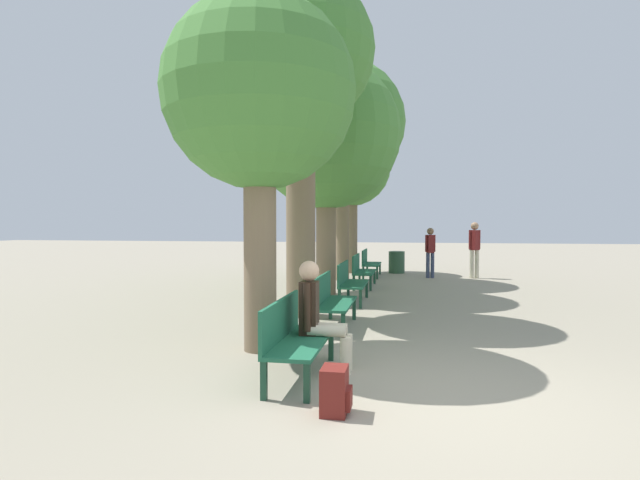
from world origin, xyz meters
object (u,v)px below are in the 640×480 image
(bench_row_0, at_px, (293,334))
(pedestrian_near, at_px, (474,246))
(tree_row_0, at_px, (259,97))
(trash_bin, at_px, (397,262))
(bench_row_1, at_px, (330,298))
(tree_row_2, at_px, (326,136))
(backpack, at_px, (335,391))
(pedestrian_mid, at_px, (430,249))
(bench_row_4, at_px, (369,261))
(person_seated, at_px, (319,313))
(tree_row_1, at_px, (301,60))
(tree_row_4, at_px, (351,169))
(tree_row_3, at_px, (343,124))
(bench_row_2, at_px, (349,280))
(bench_row_3, at_px, (361,269))

(bench_row_0, height_order, pedestrian_near, pedestrian_near)
(tree_row_0, distance_m, trash_bin, 11.43)
(bench_row_1, distance_m, tree_row_2, 5.13)
(tree_row_2, bearing_deg, tree_row_0, -90.00)
(backpack, bearing_deg, pedestrian_mid, 83.55)
(bench_row_0, xyz_separation_m, tree_row_2, (-0.71, 6.51, 3.33))
(backpack, relative_size, pedestrian_mid, 0.27)
(bench_row_4, distance_m, person_seated, 10.38)
(person_seated, bearing_deg, tree_row_1, 105.73)
(person_seated, bearing_deg, bench_row_4, 91.33)
(tree_row_1, relative_size, tree_row_4, 1.24)
(tree_row_2, xyz_separation_m, tree_row_3, (-0.00, 3.01, 0.87))
(bench_row_4, relative_size, tree_row_1, 0.26)
(bench_row_1, relative_size, bench_row_4, 1.00)
(backpack, bearing_deg, trash_bin, 88.97)
(bench_row_1, distance_m, bench_row_2, 2.67)
(tree_row_2, height_order, person_seated, tree_row_2)
(bench_row_2, xyz_separation_m, tree_row_4, (-0.71, 6.47, 3.12))
(bench_row_4, xyz_separation_m, person_seated, (0.24, -10.38, 0.18))
(bench_row_2, bearing_deg, tree_row_3, 99.60)
(bench_row_1, height_order, trash_bin, bench_row_1)
(tree_row_1, bearing_deg, tree_row_0, -90.00)
(bench_row_0, height_order, person_seated, person_seated)
(pedestrian_near, bearing_deg, bench_row_2, -121.07)
(bench_row_1, distance_m, tree_row_0, 3.38)
(bench_row_0, relative_size, tree_row_0, 0.33)
(pedestrian_mid, bearing_deg, tree_row_0, -105.48)
(tree_row_3, xyz_separation_m, pedestrian_near, (3.99, 1.27, -3.68))
(bench_row_0, distance_m, bench_row_3, 8.00)
(bench_row_1, relative_size, backpack, 3.76)
(bench_row_3, distance_m, tree_row_4, 4.97)
(tree_row_0, height_order, tree_row_4, tree_row_4)
(bench_row_2, relative_size, trash_bin, 2.12)
(bench_row_0, height_order, bench_row_1, same)
(tree_row_1, height_order, pedestrian_near, tree_row_1)
(bench_row_2, bearing_deg, bench_row_3, 90.00)
(bench_row_1, relative_size, tree_row_3, 0.24)
(tree_row_3, relative_size, backpack, 15.60)
(tree_row_4, bearing_deg, bench_row_2, -83.77)
(bench_row_3, bearing_deg, backpack, -86.05)
(tree_row_3, height_order, trash_bin, tree_row_3)
(tree_row_3, distance_m, backpack, 11.48)
(tree_row_0, distance_m, pedestrian_mid, 10.18)
(bench_row_3, height_order, pedestrian_near, pedestrian_near)
(tree_row_4, relative_size, person_seated, 3.92)
(bench_row_4, xyz_separation_m, backpack, (0.62, -11.64, -0.28))
(bench_row_4, xyz_separation_m, tree_row_3, (-0.71, -1.16, 4.20))
(bench_row_3, bearing_deg, trash_bin, 77.94)
(tree_row_0, bearing_deg, backpack, -57.27)
(bench_row_2, height_order, bench_row_4, same)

